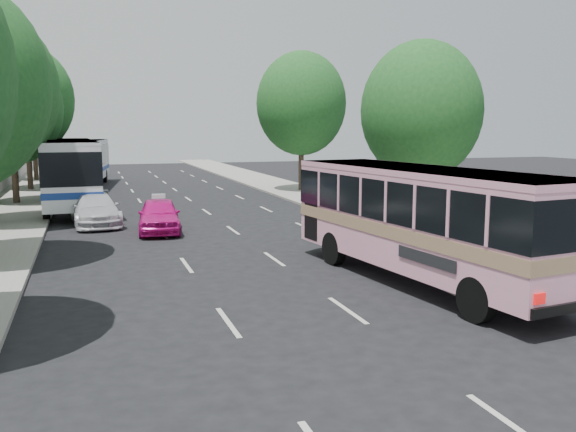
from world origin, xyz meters
name	(u,v)px	position (x,y,z in m)	size (l,w,h in m)	color
ground	(282,292)	(0.00, 0.00, 0.00)	(120.00, 120.00, 0.00)	black
sidewalk_left	(15,208)	(-8.50, 20.00, 0.07)	(4.00, 90.00, 0.15)	#9E998E
sidewalk_right	(315,197)	(8.50, 20.00, 0.06)	(4.00, 90.00, 0.12)	#9E998E
tree_left_d	(12,103)	(-8.52, 21.94, 5.63)	(5.52, 5.52, 8.60)	#38281E
tree_left_e	(26,96)	(-8.42, 29.94, 6.43)	(6.30, 6.30, 9.82)	#38281E
tree_left_f	(33,106)	(-8.62, 37.94, 6.00)	(5.88, 5.88, 9.16)	#38281E
tree_right_near	(424,106)	(8.78, 7.94, 5.20)	(5.10, 5.10, 7.95)	#38281E
tree_right_far	(303,100)	(9.08, 23.94, 6.12)	(6.00, 6.00, 9.35)	#38281E
pink_bus	(423,212)	(4.04, -0.20, 2.00)	(3.79, 10.30, 3.21)	#F59EBB
pink_taxi	(159,215)	(-2.00, 10.54, 0.71)	(1.67, 4.14, 1.41)	#D91288
white_pickup	(95,209)	(-4.50, 13.36, 0.70)	(1.96, 4.82, 1.40)	silver
tour_coach_front	(68,168)	(-5.70, 19.47, 2.20)	(3.20, 12.32, 3.66)	white
tour_coach_rear	(84,159)	(-4.98, 31.93, 2.04)	(3.89, 11.53, 3.38)	silver
taxi_roof_sign	(159,196)	(-2.00, 10.54, 1.50)	(0.55, 0.18, 0.18)	silver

